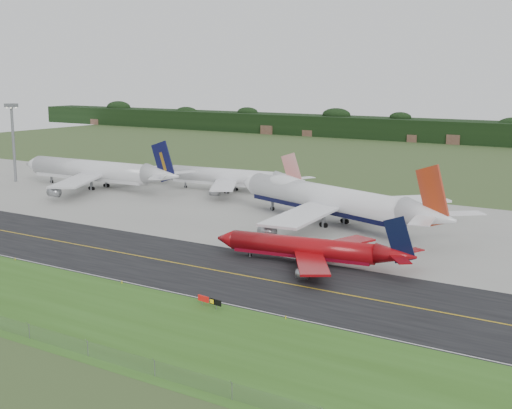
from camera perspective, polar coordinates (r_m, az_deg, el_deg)
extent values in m
plane|color=#344F25|center=(147.19, -4.58, -4.50)|extent=(600.00, 600.00, 0.00)
cube|color=#305719|center=(122.64, -14.72, -7.92)|extent=(400.00, 30.00, 0.01)
cube|color=black|center=(144.17, -5.55, -4.83)|extent=(400.00, 32.00, 0.02)
cube|color=gray|center=(188.96, 4.92, -1.13)|extent=(400.00, 78.00, 0.01)
cube|color=gold|center=(144.16, -5.55, -4.82)|extent=(400.00, 0.40, 0.00)
cube|color=silver|center=(132.93, -9.75, -6.26)|extent=(400.00, 0.25, 0.00)
plane|color=slate|center=(114.54, -19.62, -8.95)|extent=(320.00, 0.00, 320.00)
cylinder|color=slate|center=(114.54, -19.62, -8.95)|extent=(0.10, 0.10, 2.20)
cylinder|color=white|center=(182.81, 5.38, 0.56)|extent=(52.63, 23.30, 6.76)
cube|color=black|center=(183.20, 5.36, -0.12)|extent=(49.57, 20.85, 2.37)
cone|color=white|center=(205.19, -0.40, 1.70)|extent=(8.46, 8.52, 6.76)
cone|color=white|center=(160.53, 13.69, -0.91)|extent=(15.47, 10.87, 6.76)
ellipsoid|color=white|center=(193.40, 2.34, 1.71)|extent=(14.90, 9.83, 4.31)
cube|color=white|center=(166.29, 3.80, -0.83)|extent=(12.96, 31.02, 0.58)
cube|color=white|center=(187.50, 10.66, 0.31)|extent=(27.71, 28.47, 0.58)
cube|color=#B53414|center=(159.25, 13.97, 0.67)|extent=(9.39, 3.60, 14.01)
cylinder|color=gray|center=(170.12, 3.02, -1.20)|extent=(4.40, 3.86, 2.84)
cylinder|color=gray|center=(190.05, 9.57, -0.09)|extent=(4.40, 3.86, 2.84)
cylinder|color=gray|center=(157.28, 0.91, -2.16)|extent=(4.40, 3.86, 2.84)
cylinder|color=gray|center=(196.06, 13.46, 0.09)|extent=(4.40, 3.86, 2.84)
cylinder|color=black|center=(198.75, 1.32, -0.33)|extent=(1.33, 0.91, 1.22)
cylinder|color=slate|center=(178.06, 5.43, -1.12)|extent=(1.20, 1.20, 4.52)
cylinder|color=black|center=(178.40, 5.42, -1.64)|extent=(1.35, 0.96, 1.22)
cylinder|color=slate|center=(183.19, 7.11, -0.82)|extent=(1.20, 1.20, 4.52)
cylinder|color=black|center=(183.52, 7.10, -1.33)|extent=(1.35, 0.96, 1.22)
cylinder|color=maroon|center=(144.49, 3.69, -3.40)|extent=(30.68, 8.66, 4.11)
cube|color=maroon|center=(144.81, 3.68, -3.91)|extent=(29.02, 7.41, 1.44)
cone|color=maroon|center=(151.22, -2.39, -2.75)|extent=(4.38, 4.64, 4.11)
cone|color=maroon|center=(138.99, 11.13, -4.01)|extent=(8.55, 5.28, 4.11)
cube|color=maroon|center=(135.23, 4.47, -4.70)|extent=(13.96, 17.14, 0.46)
cube|color=maroon|center=(150.76, 6.69, -3.14)|extent=(10.03, 17.80, 0.46)
cube|color=black|center=(138.12, 11.40, -2.79)|extent=(6.47, 1.31, 9.37)
cylinder|color=gray|center=(131.98, 3.73, -5.58)|extent=(2.48, 2.05, 1.73)
cylinder|color=gray|center=(154.87, 7.03, -3.21)|extent=(2.48, 2.05, 1.73)
cylinder|color=black|center=(149.58, -0.48, -4.07)|extent=(0.78, 0.44, 0.74)
cylinder|color=slate|center=(142.19, 4.27, -4.59)|extent=(0.66, 0.66, 2.12)
cylinder|color=black|center=(142.37, 4.26, -4.86)|extent=(0.79, 0.48, 0.74)
cylinder|color=slate|center=(146.30, 4.88, -4.16)|extent=(0.66, 0.66, 2.12)
cylinder|color=black|center=(146.48, 4.88, -4.43)|extent=(0.79, 0.48, 0.74)
cylinder|color=silver|center=(244.21, -13.15, 2.73)|extent=(48.36, 8.41, 6.47)
cube|color=silver|center=(244.50, -13.13, 2.24)|extent=(45.89, 6.69, 2.26)
cone|color=silver|center=(263.63, -17.40, 3.08)|extent=(6.27, 6.71, 6.47)
cone|color=silver|center=(224.23, -7.54, 2.36)|extent=(12.95, 6.98, 6.47)
cube|color=silver|center=(228.16, -14.06, 1.86)|extent=(20.92, 29.55, 0.57)
cube|color=silver|center=(249.11, -9.40, 2.75)|extent=(19.12, 29.90, 0.57)
cube|color=#0C0D35|center=(223.22, -7.42, 3.43)|extent=(9.07, 0.88, 13.06)
cylinder|color=gray|center=(231.51, -14.59, 1.52)|extent=(3.64, 2.86, 2.72)
cylinder|color=gray|center=(251.32, -10.13, 2.39)|extent=(3.64, 2.86, 2.72)
cylinder|color=gray|center=(218.81, -15.84, 0.95)|extent=(3.64, 2.86, 2.72)
cylinder|color=gray|center=(257.16, -7.33, 2.65)|extent=(3.64, 2.86, 2.72)
cylinder|color=black|center=(257.92, -16.03, 1.77)|extent=(1.18, 0.57, 1.16)
cylinder|color=slate|center=(239.59, -13.03, 1.62)|extent=(0.94, 0.94, 4.10)
cylinder|color=black|center=(239.82, -13.02, 1.27)|extent=(1.19, 0.63, 1.16)
cylinder|color=slate|center=(244.70, -11.88, 1.85)|extent=(0.94, 0.94, 4.10)
cylinder|color=black|center=(244.92, -11.87, 1.51)|extent=(1.19, 0.63, 1.16)
cylinder|color=silver|center=(230.72, -2.67, 2.26)|extent=(38.12, 9.20, 5.25)
cube|color=white|center=(230.97, -2.67, 1.84)|extent=(36.11, 7.70, 1.84)
cone|color=silver|center=(241.89, -7.05, 2.58)|extent=(5.25, 5.72, 5.25)
cone|color=silver|center=(219.89, 2.74, 1.95)|extent=(10.47, 6.27, 5.25)
cube|color=silver|center=(218.32, -2.57, 1.54)|extent=(17.01, 22.06, 0.47)
cube|color=silver|center=(237.14, 0.02, 2.27)|extent=(13.48, 22.68, 0.47)
cube|color=#A90F0C|center=(219.17, 2.89, 2.82)|extent=(7.24, 1.18, 10.43)
cylinder|color=gray|center=(214.29, -3.33, 0.98)|extent=(3.08, 2.49, 2.20)
cylinder|color=gray|center=(242.06, 0.51, 2.10)|extent=(3.08, 2.49, 2.20)
cylinder|color=black|center=(238.77, -5.66, 1.43)|extent=(0.98, 0.52, 0.94)
cylinder|color=slate|center=(227.25, -2.37, 1.31)|extent=(0.81, 0.81, 3.31)
cylinder|color=black|center=(227.45, -2.36, 1.02)|extent=(0.99, 0.57, 0.94)
cylinder|color=slate|center=(232.23, -1.66, 1.51)|extent=(0.81, 0.81, 3.31)
cylinder|color=black|center=(232.42, -1.66, 1.23)|extent=(0.99, 0.57, 0.94)
cylinder|color=slate|center=(264.26, -18.83, 4.60)|extent=(0.96, 0.96, 26.54)
cube|color=slate|center=(263.33, -19.00, 7.51)|extent=(3.40, 3.40, 1.27)
cylinder|color=slate|center=(119.58, -4.33, -7.89)|extent=(0.13, 0.13, 0.76)
cylinder|color=slate|center=(117.42, -3.20, -8.22)|extent=(0.13, 0.13, 0.76)
cube|color=#980E0B|center=(119.09, -4.23, -7.52)|extent=(2.39, 0.50, 0.98)
cube|color=black|center=(117.71, -3.51, -7.73)|extent=(1.10, 0.33, 0.98)
cube|color=black|center=(116.86, -3.05, -7.87)|extent=(1.31, 0.36, 0.98)
cylinder|color=yellow|center=(155.12, -18.71, -4.15)|extent=(0.16, 0.16, 0.50)
cylinder|color=yellow|center=(133.49, -10.68, -6.12)|extent=(0.16, 0.16, 0.50)
cylinder|color=yellow|center=(113.12, 2.39, -9.03)|extent=(0.16, 0.16, 0.50)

